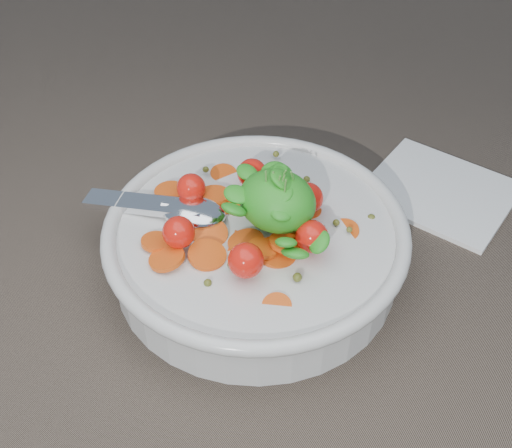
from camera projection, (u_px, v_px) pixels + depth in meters
The scene contains 3 objects.
ground at pixel (270, 294), 0.56m from camera, with size 6.00×6.00×0.00m, color brown.
bowl at pixel (256, 242), 0.56m from camera, with size 0.29×0.27×0.11m.
napkin at pixel (439, 191), 0.66m from camera, with size 0.14×0.12×0.01m, color white.
Camera 1 is at (0.19, -0.32, 0.43)m, focal length 45.00 mm.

